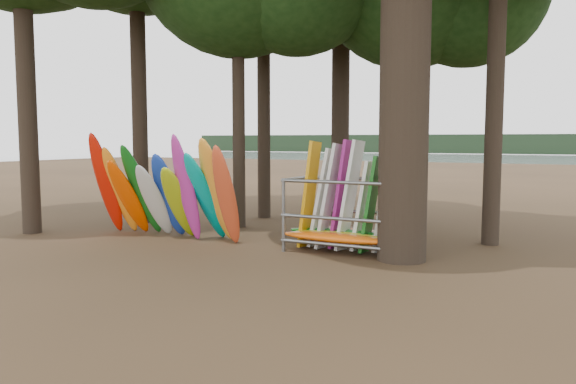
% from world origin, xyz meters
% --- Properties ---
extents(ground, '(120.00, 120.00, 0.00)m').
position_xyz_m(ground, '(0.00, 0.00, 0.00)').
color(ground, '#47331E').
rests_on(ground, ground).
extents(lake, '(160.00, 160.00, 0.00)m').
position_xyz_m(lake, '(0.00, 60.00, 0.00)').
color(lake, gray).
rests_on(lake, ground).
extents(far_shore, '(160.00, 4.00, 4.00)m').
position_xyz_m(far_shore, '(0.00, 110.00, 2.00)').
color(far_shore, black).
rests_on(far_shore, ground).
extents(kayak_row, '(5.06, 2.09, 3.23)m').
position_xyz_m(kayak_row, '(-2.80, 0.22, 1.31)').
color(kayak_row, red).
rests_on(kayak_row, ground).
extents(storage_rack, '(3.23, 1.50, 2.89)m').
position_xyz_m(storage_rack, '(2.47, 0.84, 0.91)').
color(storage_rack, slate).
rests_on(storage_rack, ground).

